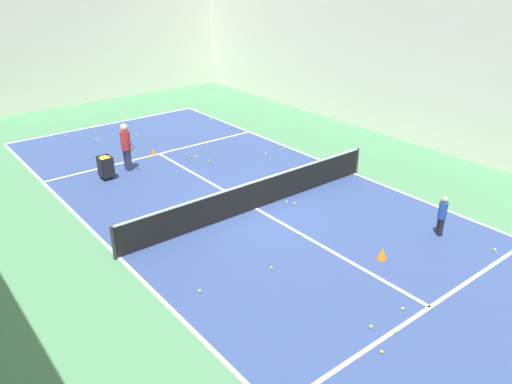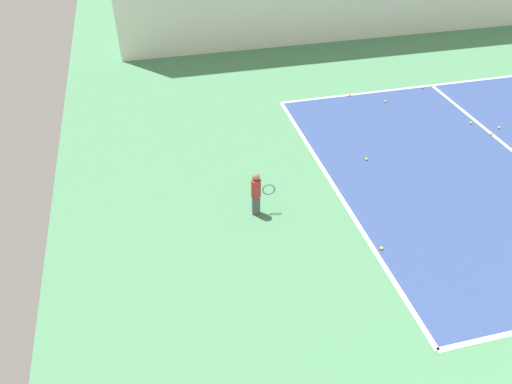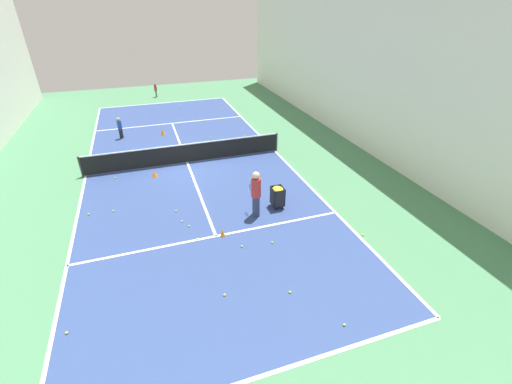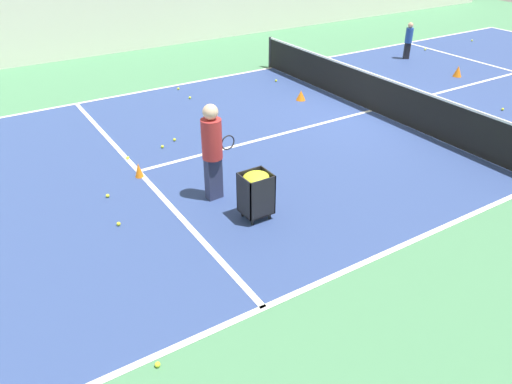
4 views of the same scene
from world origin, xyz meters
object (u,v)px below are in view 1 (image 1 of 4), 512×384
at_px(child_midcourt, 442,213).
at_px(training_cone_1, 274,181).
at_px(tennis_net, 256,194).
at_px(coach_at_net, 126,144).
at_px(training_cone_0, 382,253).
at_px(ball_cart, 105,163).

distance_m(child_midcourt, training_cone_1, 5.83).
xyz_separation_m(tennis_net, training_cone_1, (1.64, 1.05, -0.37)).
xyz_separation_m(tennis_net, coach_at_net, (-1.73, 5.54, 0.53)).
distance_m(child_midcourt, training_cone_0, 2.38).
bearing_deg(ball_cart, coach_at_net, 16.25).
bearing_deg(tennis_net, training_cone_1, 32.66).
relative_size(tennis_net, child_midcourt, 7.82).
height_order(ball_cart, training_cone_0, ball_cart).
relative_size(tennis_net, training_cone_0, 28.67).
distance_m(training_cone_0, training_cone_1, 5.49).
bearing_deg(coach_at_net, tennis_net, 13.54).
distance_m(tennis_net, ball_cart, 5.91).
distance_m(coach_at_net, child_midcourt, 11.20).
height_order(tennis_net, child_midcourt, child_midcourt).
height_order(coach_at_net, ball_cart, coach_at_net).
relative_size(ball_cart, training_cone_1, 3.17).
bearing_deg(training_cone_0, child_midcourt, -5.03).
relative_size(tennis_net, ball_cart, 11.16).
height_order(tennis_net, training_cone_1, tennis_net).
height_order(coach_at_net, training_cone_0, coach_at_net).
bearing_deg(tennis_net, ball_cart, 117.23).
xyz_separation_m(tennis_net, ball_cart, (-2.70, 5.25, 0.09)).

